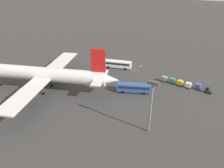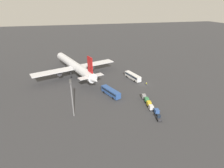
{
  "view_description": "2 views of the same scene",
  "coord_description": "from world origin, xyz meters",
  "px_view_note": "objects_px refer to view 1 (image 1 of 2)",
  "views": [
    {
      "loc": [
        -35.0,
        83.07,
        37.64
      ],
      "look_at": [
        -0.78,
        23.61,
        2.68
      ],
      "focal_mm": 35.0,
      "sensor_mm": 36.0,
      "label": 1
    },
    {
      "loc": [
        -78.01,
        37.78,
        39.19
      ],
      "look_at": [
        -4.35,
        19.24,
        4.08
      ],
      "focal_mm": 28.0,
      "sensor_mm": 36.0,
      "label": 2
    }
  ],
  "objects_px": {
    "cargo_cart_green": "(172,80)",
    "cargo_cart_grey": "(164,79)",
    "baggage_tug": "(208,90)",
    "cargo_cart_white": "(188,85)",
    "cargo_cart_blue": "(198,86)",
    "cargo_cart_yellow": "(180,83)",
    "airplane": "(41,74)",
    "shuttle_bus_near": "(117,64)",
    "worker_person": "(141,67)",
    "shuttle_bus_far": "(134,87)"
  },
  "relations": [
    {
      "from": "cargo_cart_green",
      "to": "cargo_cart_grey",
      "type": "xyz_separation_m",
      "value": [
        3.12,
        0.01,
        0.0
      ]
    },
    {
      "from": "baggage_tug",
      "to": "cargo_cart_white",
      "type": "height_order",
      "value": "baggage_tug"
    },
    {
      "from": "cargo_cart_blue",
      "to": "cargo_cart_yellow",
      "type": "xyz_separation_m",
      "value": [
        6.23,
        0.39,
        0.0
      ]
    },
    {
      "from": "airplane",
      "to": "cargo_cart_blue",
      "type": "distance_m",
      "value": 56.04
    },
    {
      "from": "cargo_cart_white",
      "to": "cargo_cart_green",
      "type": "bearing_deg",
      "value": -7.71
    },
    {
      "from": "shuttle_bus_near",
      "to": "cargo_cart_white",
      "type": "bearing_deg",
      "value": 158.18
    },
    {
      "from": "cargo_cart_white",
      "to": "worker_person",
      "type": "bearing_deg",
      "value": -19.69
    },
    {
      "from": "cargo_cart_blue",
      "to": "cargo_cart_yellow",
      "type": "relative_size",
      "value": 1.0
    },
    {
      "from": "baggage_tug",
      "to": "cargo_cart_white",
      "type": "bearing_deg",
      "value": 5.21
    },
    {
      "from": "cargo_cart_grey",
      "to": "cargo_cart_yellow",
      "type": "bearing_deg",
      "value": 176.62
    },
    {
      "from": "baggage_tug",
      "to": "cargo_cart_green",
      "type": "bearing_deg",
      "value": 2.41
    },
    {
      "from": "shuttle_bus_far",
      "to": "worker_person",
      "type": "xyz_separation_m",
      "value": [
        6.19,
        -20.8,
        -1.06
      ]
    },
    {
      "from": "baggage_tug",
      "to": "airplane",
      "type": "bearing_deg",
      "value": 34.85
    },
    {
      "from": "airplane",
      "to": "cargo_cart_blue",
      "type": "bearing_deg",
      "value": -168.58
    },
    {
      "from": "shuttle_bus_far",
      "to": "baggage_tug",
      "type": "distance_m",
      "value": 26.13
    },
    {
      "from": "airplane",
      "to": "shuttle_bus_far",
      "type": "xyz_separation_m",
      "value": [
        -28.96,
        -14.66,
        -4.28
      ]
    },
    {
      "from": "baggage_tug",
      "to": "worker_person",
      "type": "height_order",
      "value": "baggage_tug"
    },
    {
      "from": "baggage_tug",
      "to": "cargo_cart_green",
      "type": "distance_m",
      "value": 13.14
    },
    {
      "from": "cargo_cart_grey",
      "to": "airplane",
      "type": "bearing_deg",
      "value": 38.53
    },
    {
      "from": "airplane",
      "to": "baggage_tug",
      "type": "distance_m",
      "value": 58.79
    },
    {
      "from": "cargo_cart_yellow",
      "to": "cargo_cart_green",
      "type": "xyz_separation_m",
      "value": [
        3.12,
        -0.38,
        0.0
      ]
    },
    {
      "from": "airplane",
      "to": "cargo_cart_white",
      "type": "height_order",
      "value": "airplane"
    },
    {
      "from": "cargo_cart_yellow",
      "to": "cargo_cart_blue",
      "type": "bearing_deg",
      "value": -176.43
    },
    {
      "from": "baggage_tug",
      "to": "cargo_cart_white",
      "type": "relative_size",
      "value": 1.18
    },
    {
      "from": "baggage_tug",
      "to": "cargo_cart_blue",
      "type": "bearing_deg",
      "value": -8.95
    },
    {
      "from": "cargo_cart_yellow",
      "to": "cargo_cart_white",
      "type": "bearing_deg",
      "value": 171.51
    },
    {
      "from": "worker_person",
      "to": "cargo_cart_blue",
      "type": "distance_m",
      "value": 26.26
    },
    {
      "from": "cargo_cart_blue",
      "to": "cargo_cart_yellow",
      "type": "height_order",
      "value": "same"
    },
    {
      "from": "shuttle_bus_near",
      "to": "cargo_cart_grey",
      "type": "bearing_deg",
      "value": 157.45
    },
    {
      "from": "shuttle_bus_near",
      "to": "shuttle_bus_far",
      "type": "height_order",
      "value": "shuttle_bus_near"
    },
    {
      "from": "baggage_tug",
      "to": "cargo_cart_yellow",
      "type": "xyz_separation_m",
      "value": [
        9.98,
        -0.69,
        0.25
      ]
    },
    {
      "from": "worker_person",
      "to": "cargo_cart_grey",
      "type": "distance_m",
      "value": 14.66
    },
    {
      "from": "cargo_cart_green",
      "to": "cargo_cart_yellow",
      "type": "bearing_deg",
      "value": 173.08
    },
    {
      "from": "airplane",
      "to": "cargo_cart_green",
      "type": "relative_size",
      "value": 25.22
    },
    {
      "from": "cargo_cart_yellow",
      "to": "cargo_cart_green",
      "type": "distance_m",
      "value": 3.14
    },
    {
      "from": "baggage_tug",
      "to": "cargo_cart_grey",
      "type": "bearing_deg",
      "value": 3.34
    },
    {
      "from": "baggage_tug",
      "to": "cargo_cart_green",
      "type": "xyz_separation_m",
      "value": [
        13.09,
        -1.06,
        0.25
      ]
    },
    {
      "from": "airplane",
      "to": "cargo_cart_yellow",
      "type": "relative_size",
      "value": 25.22
    },
    {
      "from": "shuttle_bus_near",
      "to": "cargo_cart_white",
      "type": "height_order",
      "value": "shuttle_bus_near"
    },
    {
      "from": "cargo_cart_blue",
      "to": "cargo_cart_white",
      "type": "height_order",
      "value": "same"
    },
    {
      "from": "baggage_tug",
      "to": "cargo_cart_blue",
      "type": "xyz_separation_m",
      "value": [
        3.75,
        -1.08,
        0.25
      ]
    },
    {
      "from": "shuttle_bus_far",
      "to": "shuttle_bus_near",
      "type": "bearing_deg",
      "value": -69.37
    },
    {
      "from": "shuttle_bus_near",
      "to": "baggage_tug",
      "type": "height_order",
      "value": "shuttle_bus_near"
    },
    {
      "from": "baggage_tug",
      "to": "cargo_cart_blue",
      "type": "relative_size",
      "value": 1.18
    },
    {
      "from": "shuttle_bus_near",
      "to": "shuttle_bus_far",
      "type": "xyz_separation_m",
      "value": [
        -15.58,
        16.65,
        -0.0
      ]
    },
    {
      "from": "cargo_cart_blue",
      "to": "worker_person",
      "type": "bearing_deg",
      "value": -15.65
    },
    {
      "from": "cargo_cart_blue",
      "to": "cargo_cart_grey",
      "type": "height_order",
      "value": "same"
    },
    {
      "from": "airplane",
      "to": "cargo_cart_white",
      "type": "distance_m",
      "value": 52.94
    },
    {
      "from": "shuttle_bus_near",
      "to": "cargo_cart_yellow",
      "type": "height_order",
      "value": "shuttle_bus_near"
    },
    {
      "from": "cargo_cart_yellow",
      "to": "cargo_cart_grey",
      "type": "distance_m",
      "value": 6.24
    }
  ]
}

